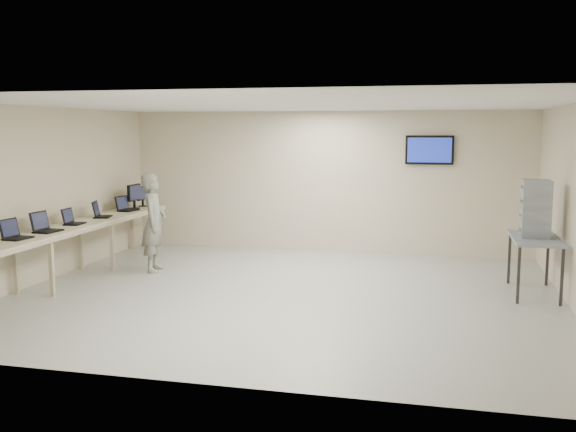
# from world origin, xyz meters

# --- Properties ---
(room) EXTENTS (8.01, 7.01, 2.81)m
(room) POSITION_xyz_m (0.03, 0.06, 1.41)
(room) COLOR #A0A18D
(room) RESTS_ON ground
(workbench) EXTENTS (0.76, 6.00, 0.90)m
(workbench) POSITION_xyz_m (-3.59, 0.00, 0.83)
(workbench) COLOR #D1BD8A
(workbench) RESTS_ON ground
(laptop_1) EXTENTS (0.33, 0.39, 0.29)m
(laptop_1) POSITION_xyz_m (-3.64, -1.25, 0.97)
(laptop_1) COLOR black
(laptop_1) RESTS_ON workbench
(laptop_2) EXTENTS (0.36, 0.42, 0.31)m
(laptop_2) POSITION_xyz_m (-3.60, -0.58, 0.98)
(laptop_2) COLOR black
(laptop_2) RESTS_ON workbench
(laptop_3) EXTENTS (0.29, 0.35, 0.26)m
(laptop_3) POSITION_xyz_m (-3.63, 0.21, 0.97)
(laptop_3) COLOR black
(laptop_3) RESTS_ON workbench
(laptop_4) EXTENTS (0.39, 0.42, 0.28)m
(laptop_4) POSITION_xyz_m (-3.61, 1.09, 0.97)
(laptop_4) COLOR black
(laptop_4) RESTS_ON workbench
(laptop_5) EXTENTS (0.36, 0.41, 0.28)m
(laptop_5) POSITION_xyz_m (-3.59, 2.00, 0.97)
(laptop_5) COLOR black
(laptop_5) RESTS_ON workbench
(monitor_near) EXTENTS (0.21, 0.48, 0.48)m
(monitor_near) POSITION_xyz_m (-3.60, 2.38, 1.19)
(monitor_near) COLOR black
(monitor_near) RESTS_ON workbench
(monitor_far) EXTENTS (0.18, 0.41, 0.41)m
(monitor_far) POSITION_xyz_m (-3.60, 2.75, 1.15)
(monitor_far) COLOR black
(monitor_far) RESTS_ON workbench
(soldier) EXTENTS (0.52, 0.69, 1.70)m
(soldier) POSITION_xyz_m (-2.57, 1.03, 0.85)
(soldier) COLOR #535A47
(soldier) RESTS_ON ground
(side_table) EXTENTS (0.67, 1.43, 0.86)m
(side_table) POSITION_xyz_m (3.60, 0.86, 0.79)
(side_table) COLOR slate
(side_table) RESTS_ON ground
(storage_bins) EXTENTS (0.40, 0.45, 0.85)m
(storage_bins) POSITION_xyz_m (3.58, 0.86, 1.28)
(storage_bins) COLOR #8B94A0
(storage_bins) RESTS_ON side_table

